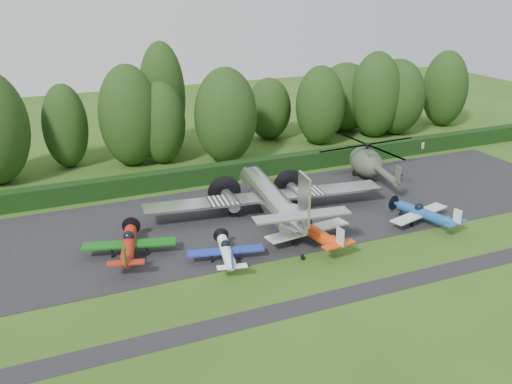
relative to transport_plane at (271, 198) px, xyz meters
name	(u,v)px	position (x,y,z in m)	size (l,w,h in m)	color
ground	(312,259)	(-0.32, -8.94, -2.13)	(160.00, 160.00, 0.00)	#2B5016
apron	(263,215)	(-0.32, 1.06, -2.13)	(70.00, 18.00, 0.01)	black
taxiway_verge	(352,294)	(-0.32, -14.94, -2.13)	(70.00, 2.00, 0.00)	black
hedgerow	(224,180)	(-0.32, 12.06, -2.13)	(90.00, 1.60, 2.00)	black
transport_plane	(271,198)	(0.00, 0.00, 0.00)	(23.82, 18.26, 7.63)	silver
light_plane_red	(129,245)	(-14.19, -2.72, -0.90)	(7.66, 8.06, 2.94)	#A51D0F
light_plane_white	(226,251)	(-7.07, -6.66, -1.12)	(6.30, 6.63, 2.42)	white
light_plane_orange	(311,230)	(0.94, -6.33, -0.85)	(8.00, 8.41, 3.07)	#EF420E
light_plane_blue	(424,214)	(12.57, -6.91, -1.00)	(7.03, 7.39, 2.70)	#184D95
helicopter	(367,160)	(14.91, 6.25, 0.09)	(12.80, 14.98, 4.12)	#404938
sign_board	(428,144)	(28.11, 11.56, -1.04)	(2.87, 0.11, 1.62)	#3F3326
tree_0	(161,123)	(-5.09, 21.16, 2.92)	(6.00, 6.00, 10.13)	black
tree_1	(65,126)	(-15.97, 24.08, 2.95)	(5.33, 5.33, 10.19)	black
tree_2	(269,109)	(11.61, 25.95, 2.20)	(6.19, 6.19, 8.69)	black
tree_3	(129,116)	(-8.77, 21.81, 4.03)	(7.22, 7.22, 12.34)	black
tree_4	(397,97)	(29.78, 21.18, 3.30)	(7.90, 7.90, 10.87)	black
tree_6	(445,89)	(39.33, 22.26, 3.59)	(6.73, 6.73, 11.46)	black
tree_8	(320,106)	(16.91, 20.90, 3.24)	(6.62, 6.62, 10.76)	black
tree_9	(226,116)	(2.31, 18.38, 3.76)	(7.69, 7.69, 11.79)	black
tree_11	(376,95)	(25.99, 21.09, 3.93)	(7.06, 7.06, 12.14)	black
tree_12	(346,97)	(23.90, 25.66, 2.91)	(8.47, 8.47, 10.10)	black
tree_13	(162,97)	(-3.25, 27.01, 4.95)	(6.03, 6.03, 14.21)	black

